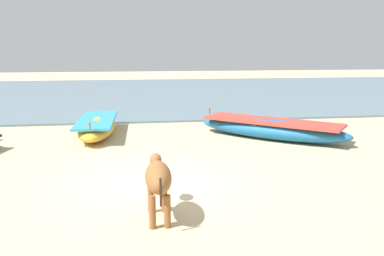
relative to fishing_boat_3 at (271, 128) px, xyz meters
name	(u,v)px	position (x,y,z in m)	size (l,w,h in m)	color
ground	(155,183)	(-3.75, -3.57, -0.32)	(80.00, 80.00, 0.00)	#CCB789
sea_water	(142,93)	(-3.75, 13.04, -0.28)	(60.00, 20.00, 0.08)	slate
fishing_boat_3	(271,128)	(0.00, 0.00, 0.00)	(4.43, 3.98, 0.78)	#1E669E
fishing_boat_5	(97,126)	(-5.35, 1.23, -0.02)	(1.18, 3.75, 0.74)	gold
cow_adult_brown	(158,178)	(-3.78, -5.32, 0.37)	(0.43, 1.48, 0.95)	brown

